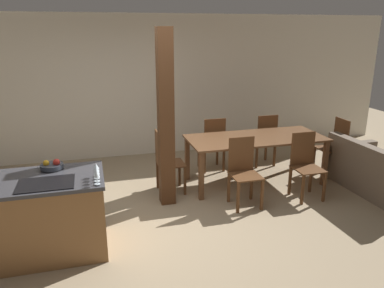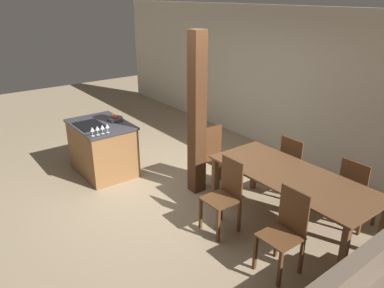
% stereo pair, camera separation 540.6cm
% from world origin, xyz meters
% --- Properties ---
extents(ground_plane, '(16.00, 16.00, 0.00)m').
position_xyz_m(ground_plane, '(0.00, 0.00, 0.00)').
color(ground_plane, '#9E896B').
extents(wall_back, '(11.20, 0.08, 2.70)m').
position_xyz_m(wall_back, '(0.00, 2.82, 1.35)').
color(wall_back, silver).
rests_on(wall_back, ground_plane).
extents(kitchen_island, '(1.16, 0.84, 0.90)m').
position_xyz_m(kitchen_island, '(-1.17, -0.38, 0.45)').
color(kitchen_island, olive).
rests_on(kitchen_island, ground_plane).
extents(fruit_bowl, '(0.25, 0.25, 0.11)m').
position_xyz_m(fruit_bowl, '(-1.14, -0.12, 0.93)').
color(fruit_bowl, '#383D47').
rests_on(fruit_bowl, kitchen_island).
extents(wine_glass_near, '(0.07, 0.07, 0.14)m').
position_xyz_m(wine_glass_near, '(-0.66, -0.73, 1.00)').
color(wine_glass_near, silver).
rests_on(wine_glass_near, kitchen_island).
extents(wine_glass_middle, '(0.07, 0.07, 0.14)m').
position_xyz_m(wine_glass_middle, '(-0.66, -0.64, 1.00)').
color(wine_glass_middle, silver).
rests_on(wine_glass_middle, kitchen_island).
extents(wine_glass_far, '(0.07, 0.07, 0.14)m').
position_xyz_m(wine_glass_far, '(-0.66, -0.56, 1.00)').
color(wine_glass_far, silver).
rests_on(wine_glass_far, kitchen_island).
extents(wine_glass_end, '(0.07, 0.07, 0.14)m').
position_xyz_m(wine_glass_end, '(-0.66, -0.48, 1.00)').
color(wine_glass_end, silver).
rests_on(wine_glass_end, kitchen_island).
extents(dining_table, '(2.19, 0.94, 0.77)m').
position_xyz_m(dining_table, '(1.84, 0.86, 0.68)').
color(dining_table, brown).
rests_on(dining_table, ground_plane).
extents(dining_chair_near_left, '(0.40, 0.40, 0.97)m').
position_xyz_m(dining_chair_near_left, '(1.35, 0.17, 0.51)').
color(dining_chair_near_left, brown).
rests_on(dining_chair_near_left, ground_plane).
extents(dining_chair_near_right, '(0.40, 0.40, 0.97)m').
position_xyz_m(dining_chair_near_right, '(2.33, 0.17, 0.51)').
color(dining_chair_near_right, brown).
rests_on(dining_chair_near_right, ground_plane).
extents(dining_chair_far_left, '(0.40, 0.40, 0.97)m').
position_xyz_m(dining_chair_far_left, '(1.35, 1.55, 0.51)').
color(dining_chair_far_left, brown).
rests_on(dining_chair_far_left, ground_plane).
extents(dining_chair_far_right, '(0.40, 0.40, 0.97)m').
position_xyz_m(dining_chair_far_right, '(2.33, 1.55, 0.51)').
color(dining_chair_far_right, brown).
rests_on(dining_chair_far_right, ground_plane).
extents(dining_chair_head_end, '(0.40, 0.40, 0.97)m').
position_xyz_m(dining_chair_head_end, '(0.37, 0.86, 0.51)').
color(dining_chair_head_end, brown).
rests_on(dining_chair_head_end, ground_plane).
extents(dining_chair_foot_end, '(0.40, 0.40, 0.97)m').
position_xyz_m(dining_chair_foot_end, '(3.31, 0.86, 0.51)').
color(dining_chair_foot_end, brown).
rests_on(dining_chair_foot_end, ground_plane).
extents(couch, '(0.95, 1.66, 0.78)m').
position_xyz_m(couch, '(3.56, -0.02, 0.27)').
color(couch, brown).
rests_on(couch, ground_plane).
extents(timber_post, '(0.21, 0.21, 2.45)m').
position_xyz_m(timber_post, '(0.31, 0.51, 1.22)').
color(timber_post, '#4C2D19').
rests_on(timber_post, ground_plane).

